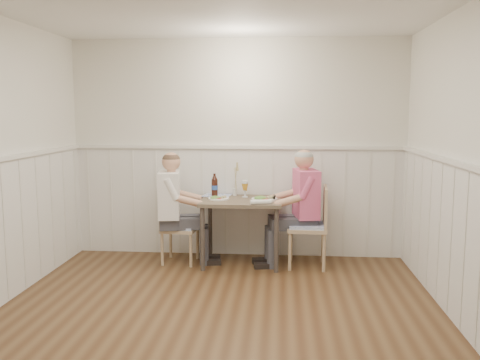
{
  "coord_description": "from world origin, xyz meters",
  "views": [
    {
      "loc": [
        0.53,
        -3.83,
        1.74
      ],
      "look_at": [
        0.08,
        1.64,
        1.0
      ],
      "focal_mm": 38.0,
      "sensor_mm": 36.0,
      "label": 1
    }
  ],
  "objects_px": {
    "chair_left": "(176,224)",
    "grass_vase": "(235,180)",
    "man_in_pink": "(302,216)",
    "beer_bottle": "(215,186)",
    "dining_table": "(241,208)",
    "diner_cream": "(173,217)",
    "chair_right": "(312,223)"
  },
  "relations": [
    {
      "from": "chair_right",
      "to": "beer_bottle",
      "type": "height_order",
      "value": "beer_bottle"
    },
    {
      "from": "beer_bottle",
      "to": "grass_vase",
      "type": "xyz_separation_m",
      "value": [
        0.23,
        0.04,
        0.07
      ]
    },
    {
      "from": "chair_right",
      "to": "diner_cream",
      "type": "xyz_separation_m",
      "value": [
        -1.58,
        -0.01,
        0.05
      ]
    },
    {
      "from": "man_in_pink",
      "to": "diner_cream",
      "type": "distance_m",
      "value": 1.47
    },
    {
      "from": "dining_table",
      "to": "grass_vase",
      "type": "distance_m",
      "value": 0.4
    },
    {
      "from": "dining_table",
      "to": "chair_left",
      "type": "xyz_separation_m",
      "value": [
        -0.76,
        -0.01,
        -0.2
      ]
    },
    {
      "from": "chair_right",
      "to": "beer_bottle",
      "type": "xyz_separation_m",
      "value": [
        -1.14,
        0.26,
        0.37
      ]
    },
    {
      "from": "chair_right",
      "to": "diner_cream",
      "type": "height_order",
      "value": "diner_cream"
    },
    {
      "from": "diner_cream",
      "to": "grass_vase",
      "type": "bearing_deg",
      "value": 24.47
    },
    {
      "from": "chair_left",
      "to": "diner_cream",
      "type": "height_order",
      "value": "diner_cream"
    },
    {
      "from": "grass_vase",
      "to": "chair_left",
      "type": "bearing_deg",
      "value": -158.58
    },
    {
      "from": "beer_bottle",
      "to": "diner_cream",
      "type": "bearing_deg",
      "value": -149.22
    },
    {
      "from": "chair_right",
      "to": "chair_left",
      "type": "bearing_deg",
      "value": 178.43
    },
    {
      "from": "man_in_pink",
      "to": "chair_right",
      "type": "bearing_deg",
      "value": -26.0
    },
    {
      "from": "dining_table",
      "to": "chair_right",
      "type": "bearing_deg",
      "value": -3.53
    },
    {
      "from": "chair_left",
      "to": "grass_vase",
      "type": "bearing_deg",
      "value": 21.42
    },
    {
      "from": "chair_right",
      "to": "chair_left",
      "type": "distance_m",
      "value": 1.57
    },
    {
      "from": "chair_right",
      "to": "man_in_pink",
      "type": "height_order",
      "value": "man_in_pink"
    },
    {
      "from": "dining_table",
      "to": "beer_bottle",
      "type": "distance_m",
      "value": 0.45
    },
    {
      "from": "dining_table",
      "to": "beer_bottle",
      "type": "relative_size",
      "value": 3.39
    },
    {
      "from": "beer_bottle",
      "to": "grass_vase",
      "type": "distance_m",
      "value": 0.25
    },
    {
      "from": "dining_table",
      "to": "beer_bottle",
      "type": "xyz_separation_m",
      "value": [
        -0.33,
        0.21,
        0.22
      ]
    },
    {
      "from": "diner_cream",
      "to": "beer_bottle",
      "type": "relative_size",
      "value": 4.89
    },
    {
      "from": "man_in_pink",
      "to": "beer_bottle",
      "type": "relative_size",
      "value": 5.01
    },
    {
      "from": "man_in_pink",
      "to": "beer_bottle",
      "type": "height_order",
      "value": "man_in_pink"
    },
    {
      "from": "man_in_pink",
      "to": "beer_bottle",
      "type": "xyz_separation_m",
      "value": [
        -1.02,
        0.2,
        0.31
      ]
    },
    {
      "from": "diner_cream",
      "to": "grass_vase",
      "type": "relative_size",
      "value": 3.11
    },
    {
      "from": "man_in_pink",
      "to": "beer_bottle",
      "type": "bearing_deg",
      "value": 168.76
    },
    {
      "from": "grass_vase",
      "to": "beer_bottle",
      "type": "bearing_deg",
      "value": -169.37
    },
    {
      "from": "beer_bottle",
      "to": "chair_right",
      "type": "bearing_deg",
      "value": -12.82
    },
    {
      "from": "diner_cream",
      "to": "man_in_pink",
      "type": "bearing_deg",
      "value": 2.4
    },
    {
      "from": "man_in_pink",
      "to": "grass_vase",
      "type": "distance_m",
      "value": 0.91
    }
  ]
}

